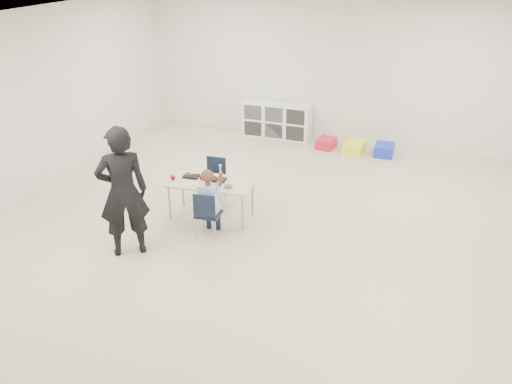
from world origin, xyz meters
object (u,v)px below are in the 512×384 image
at_px(child, 208,200).
at_px(cubby_shelf, 277,120).
at_px(table, 211,199).
at_px(chair_near, 208,213).
at_px(adult, 123,192).

relative_size(child, cubby_shelf, 0.76).
relative_size(table, chair_near, 1.89).
bearing_deg(table, child, -74.08).
distance_m(chair_near, cubby_shelf, 4.25).
bearing_deg(chair_near, cubby_shelf, 91.01).
bearing_deg(adult, cubby_shelf, -132.02).
xyz_separation_m(chair_near, child, (0.00, -0.00, 0.19)).
xyz_separation_m(table, adult, (-0.59, -1.28, 0.58)).
bearing_deg(chair_near, table, 105.92).
bearing_deg(cubby_shelf, table, -86.06).
bearing_deg(chair_near, child, -95.10).
bearing_deg(cubby_shelf, chair_near, -83.90).
bearing_deg(child, adult, -140.56).
relative_size(chair_near, cubby_shelf, 0.48).
bearing_deg(chair_near, adult, -140.56).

